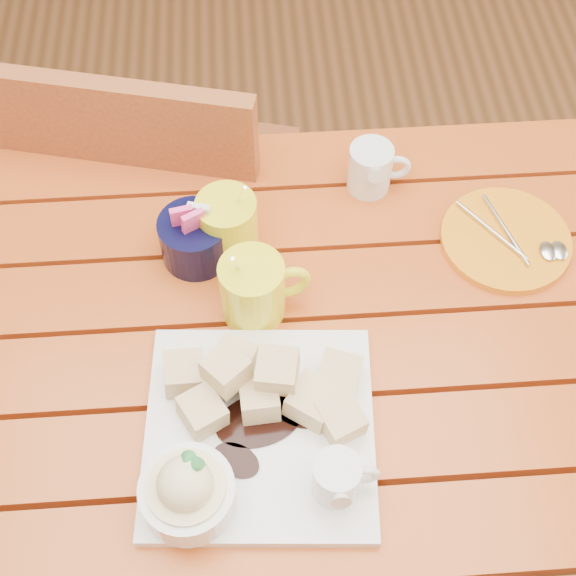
{
  "coord_description": "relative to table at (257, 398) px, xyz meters",
  "views": [
    {
      "loc": [
        0.01,
        -0.49,
        1.65
      ],
      "look_at": [
        0.05,
        0.06,
        0.82
      ],
      "focal_mm": 50.0,
      "sensor_mm": 36.0,
      "label": 1
    }
  ],
  "objects": [
    {
      "name": "coffee_mug_left",
      "position": [
        -0.03,
        0.19,
        0.15
      ],
      "size": [
        0.12,
        0.08,
        0.14
      ],
      "rotation": [
        0.0,
        0.0,
        0.14
      ],
      "color": "yellow",
      "rests_on": "table"
    },
    {
      "name": "cream_pitcher",
      "position": [
        0.18,
        0.28,
        0.15
      ],
      "size": [
        0.09,
        0.08,
        0.08
      ],
      "rotation": [
        0.0,
        0.0,
        -0.07
      ],
      "color": "white",
      "rests_on": "table"
    },
    {
      "name": "dessert_plate",
      "position": [
        -0.01,
        -0.12,
        0.14
      ],
      "size": [
        0.29,
        0.29,
        0.11
      ],
      "rotation": [
        0.0,
        0.0,
        -0.07
      ],
      "color": "white",
      "rests_on": "table"
    },
    {
      "name": "sugar_caddy",
      "position": [
        -0.07,
        0.17,
        0.14
      ],
      "size": [
        0.1,
        0.1,
        0.1
      ],
      "color": "black",
      "rests_on": "table"
    },
    {
      "name": "orange_saucer",
      "position": [
        0.36,
        0.16,
        0.11
      ],
      "size": [
        0.18,
        0.18,
        0.02
      ],
      "rotation": [
        0.0,
        0.0,
        0.43
      ],
      "color": "orange",
      "rests_on": "table"
    },
    {
      "name": "table",
      "position": [
        0.0,
        0.0,
        0.0
      ],
      "size": [
        1.2,
        0.79,
        0.75
      ],
      "color": "#9C4214",
      "rests_on": "ground"
    },
    {
      "name": "chair_far",
      "position": [
        -0.16,
        0.47,
        -0.14
      ],
      "size": [
        0.51,
        0.51,
        0.9
      ],
      "rotation": [
        0.0,
        0.0,
        2.9
      ],
      "color": "brown",
      "rests_on": "ground"
    },
    {
      "name": "coffee_mug_right",
      "position": [
        0.01,
        0.08,
        0.16
      ],
      "size": [
        0.12,
        0.08,
        0.14
      ],
      "rotation": [
        0.0,
        0.0,
        0.16
      ],
      "color": "yellow",
      "rests_on": "table"
    },
    {
      "name": "ground",
      "position": [
        0.0,
        -0.0,
        -0.64
      ],
      "size": [
        5.0,
        5.0,
        0.0
      ],
      "primitive_type": "plane",
      "color": "#593519",
      "rests_on": "ground"
    }
  ]
}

